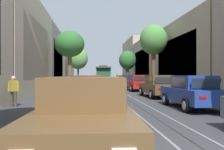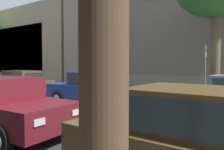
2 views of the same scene
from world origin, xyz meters
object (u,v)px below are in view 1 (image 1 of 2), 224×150
at_px(cable_car_trolley, 103,74).
at_px(fire_hydrant, 54,102).
at_px(parked_car_red_mid_left, 91,87).
at_px(parked_car_silver_fourth_left, 90,84).
at_px(parked_car_orange_sixth_right, 122,80).
at_px(pedestrian_on_right_pavement, 68,80).
at_px(parked_car_white_sixth_left, 89,81).
at_px(motorcycle_with_rider, 106,117).
at_px(street_tree_kerb_left_mid, 78,58).
at_px(street_tree_kerb_right_mid, 127,60).
at_px(pedestrian_on_left_pavement, 13,89).
at_px(parked_car_maroon_second_left, 88,94).
at_px(parked_car_navy_fifth_right, 128,81).
at_px(parked_car_brown_near_left, 84,116).
at_px(parked_car_blue_far_left, 91,80).
at_px(parked_car_yellow_fifth_left, 89,82).
at_px(parked_car_brown_mid_right, 158,86).
at_px(parked_car_blue_second_right, 193,92).
at_px(street_tree_kerb_right_second, 153,41).
at_px(parked_car_red_fourth_right, 138,83).
at_px(street_tree_kerb_left_second, 70,45).

height_order(cable_car_trolley, fire_hydrant, cable_car_trolley).
relative_size(parked_car_red_mid_left, parked_car_silver_fourth_left, 1.00).
xyz_separation_m(parked_car_orange_sixth_right, pedestrian_on_right_pavement, (-7.88, -0.02, 0.10)).
relative_size(parked_car_white_sixth_left, motorcycle_with_rider, 2.21).
xyz_separation_m(street_tree_kerb_left_mid, street_tree_kerb_right_mid, (9.46, 1.20, -0.25)).
height_order(parked_car_white_sixth_left, pedestrian_on_left_pavement, parked_car_white_sixth_left).
bearing_deg(parked_car_maroon_second_left, cable_car_trolley, 85.89).
height_order(parked_car_red_mid_left, pedestrian_on_right_pavement, pedestrian_on_right_pavement).
bearing_deg(pedestrian_on_right_pavement, parked_car_navy_fifth_right, -34.70).
xyz_separation_m(parked_car_red_mid_left, parked_car_orange_sixth_right, (4.67, 18.74, 0.00)).
relative_size(parked_car_maroon_second_left, parked_car_red_mid_left, 1.00).
distance_m(parked_car_silver_fourth_left, fire_hydrant, 11.74).
xyz_separation_m(parked_car_silver_fourth_left, street_tree_kerb_right_mid, (7.31, 24.08, 3.58)).
distance_m(parked_car_brown_near_left, parked_car_blue_far_left, 35.13).
height_order(parked_car_silver_fourth_left, fire_hydrant, parked_car_silver_fourth_left).
xyz_separation_m(parked_car_yellow_fifth_left, pedestrian_on_right_pavement, (-3.01, 7.23, 0.10)).
xyz_separation_m(parked_car_brown_near_left, parked_car_yellow_fifth_left, (0.00, 23.32, 0.00)).
height_order(parked_car_brown_mid_right, cable_car_trolley, cable_car_trolley).
relative_size(parked_car_blue_second_right, street_tree_kerb_right_mid, 0.70).
relative_size(parked_car_brown_near_left, parked_car_blue_far_left, 1.00).
bearing_deg(pedestrian_on_right_pavement, parked_car_brown_mid_right, -66.58).
height_order(parked_car_navy_fifth_right, fire_hydrant, parked_car_navy_fifth_right).
bearing_deg(parked_car_red_mid_left, parked_car_brown_near_left, -90.94).
height_order(parked_car_blue_far_left, street_tree_kerb_right_second, street_tree_kerb_right_second).
bearing_deg(cable_car_trolley, pedestrian_on_left_pavement, -100.91).
distance_m(parked_car_blue_second_right, parked_car_red_fourth_right, 12.60).
distance_m(parked_car_brown_near_left, street_tree_kerb_left_mid, 40.48).
distance_m(parked_car_maroon_second_left, parked_car_yellow_fifth_left, 17.91).
bearing_deg(parked_car_orange_sixth_right, street_tree_kerb_right_mid, 76.85).
height_order(parked_car_maroon_second_left, cable_car_trolley, cable_car_trolley).
bearing_deg(parked_car_brown_mid_right, pedestrian_on_left_pavement, -153.97).
xyz_separation_m(parked_car_maroon_second_left, parked_car_orange_sixth_right, (4.82, 25.16, 0.00)).
xyz_separation_m(parked_car_yellow_fifth_left, pedestrian_on_left_pavement, (-3.75, -15.56, 0.08)).
xyz_separation_m(parked_car_red_fourth_right, parked_car_orange_sixth_right, (-0.02, 11.62, 0.00)).
bearing_deg(parked_car_silver_fourth_left, cable_car_trolley, 83.90).
height_order(parked_car_brown_mid_right, street_tree_kerb_right_mid, street_tree_kerb_right_mid).
height_order(parked_car_brown_near_left, parked_car_orange_sixth_right, same).
xyz_separation_m(parked_car_red_mid_left, pedestrian_on_left_pavement, (-3.94, -4.06, 0.08)).
xyz_separation_m(street_tree_kerb_left_mid, cable_car_trolley, (4.62, 0.29, -2.96)).
distance_m(parked_car_brown_near_left, pedestrian_on_left_pavement, 8.61).
bearing_deg(motorcycle_with_rider, parked_car_red_mid_left, 91.45).
xyz_separation_m(parked_car_yellow_fifth_left, street_tree_kerb_left_second, (-2.06, -1.83, 4.05)).
relative_size(parked_car_brown_near_left, street_tree_kerb_left_mid, 0.66).
relative_size(pedestrian_on_left_pavement, pedestrian_on_right_pavement, 0.98).
distance_m(parked_car_red_fourth_right, cable_car_trolley, 21.73).
bearing_deg(parked_car_orange_sixth_right, parked_car_brown_mid_right, -89.56).
bearing_deg(parked_car_yellow_fifth_left, street_tree_kerb_left_mid, 96.91).
height_order(parked_car_orange_sixth_right, street_tree_kerb_left_second, street_tree_kerb_left_second).
height_order(street_tree_kerb_left_second, street_tree_kerb_right_second, street_tree_kerb_right_second).
relative_size(parked_car_maroon_second_left, parked_car_navy_fifth_right, 1.00).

